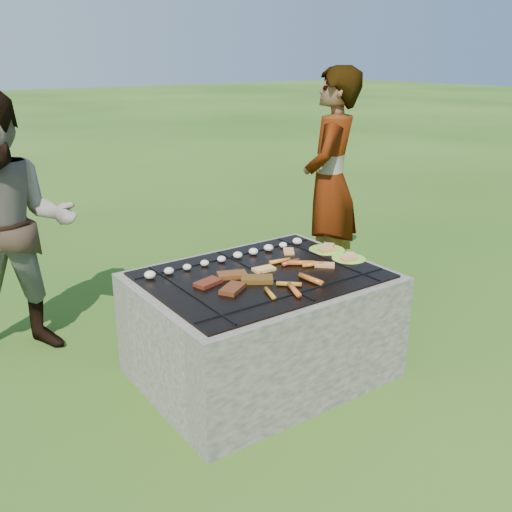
{
  "coord_description": "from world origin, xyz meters",
  "views": [
    {
      "loc": [
        -1.68,
        -2.33,
        1.73
      ],
      "look_at": [
        0.0,
        0.05,
        0.7
      ],
      "focal_mm": 40.0,
      "sensor_mm": 36.0,
      "label": 1
    }
  ],
  "objects_px": {
    "plate_far": "(327,250)",
    "fire_pit": "(261,329)",
    "cook": "(330,184)",
    "bystander": "(11,230)",
    "plate_near": "(349,259)"
  },
  "relations": [
    {
      "from": "plate_far",
      "to": "fire_pit",
      "type": "bearing_deg",
      "value": -170.11
    },
    {
      "from": "cook",
      "to": "bystander",
      "type": "xyz_separation_m",
      "value": [
        -2.17,
        0.32,
        -0.05
      ]
    },
    {
      "from": "fire_pit",
      "to": "plate_far",
      "type": "height_order",
      "value": "plate_far"
    },
    {
      "from": "plate_near",
      "to": "plate_far",
      "type": "bearing_deg",
      "value": 89.76
    },
    {
      "from": "plate_near",
      "to": "bystander",
      "type": "distance_m",
      "value": 1.96
    },
    {
      "from": "fire_pit",
      "to": "plate_near",
      "type": "relative_size",
      "value": 5.05
    },
    {
      "from": "plate_far",
      "to": "bystander",
      "type": "bearing_deg",
      "value": 148.77
    },
    {
      "from": "cook",
      "to": "bystander",
      "type": "height_order",
      "value": "cook"
    },
    {
      "from": "fire_pit",
      "to": "plate_far",
      "type": "distance_m",
      "value": 0.66
    },
    {
      "from": "fire_pit",
      "to": "cook",
      "type": "height_order",
      "value": "cook"
    },
    {
      "from": "plate_far",
      "to": "plate_near",
      "type": "xyz_separation_m",
      "value": [
        -0.0,
        -0.19,
        -0.0
      ]
    },
    {
      "from": "fire_pit",
      "to": "cook",
      "type": "relative_size",
      "value": 0.78
    },
    {
      "from": "plate_far",
      "to": "cook",
      "type": "distance_m",
      "value": 0.9
    },
    {
      "from": "fire_pit",
      "to": "plate_near",
      "type": "bearing_deg",
      "value": -9.38
    },
    {
      "from": "plate_near",
      "to": "cook",
      "type": "distance_m",
      "value": 1.04
    }
  ]
}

